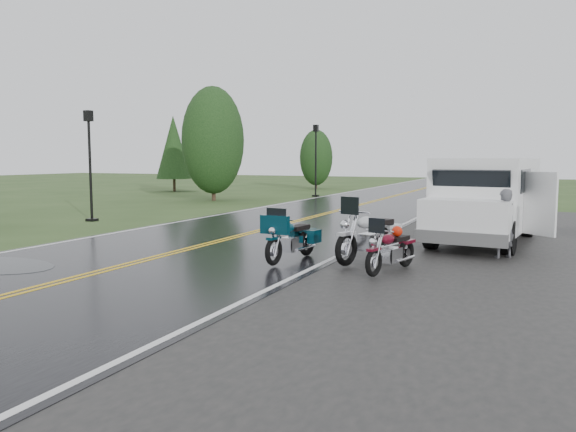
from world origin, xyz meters
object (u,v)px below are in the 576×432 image
object	(u,v)px
van_white	(432,203)
lamp_post_far_left	(316,160)
person_at_van	(504,225)
motorcycle_teal	(274,240)
motorcycle_red	(374,251)
motorcycle_silver	(346,235)
lamp_post_near_left	(90,166)

from	to	relation	value
van_white	lamp_post_far_left	size ratio (longest dim) A/B	1.38
person_at_van	motorcycle_teal	bearing A→B (deg)	-3.98
motorcycle_red	motorcycle_silver	bearing A→B (deg)	150.04
motorcycle_teal	lamp_post_far_left	size ratio (longest dim) A/B	0.47
motorcycle_teal	lamp_post_far_left	xyz separation A→B (m)	(-7.37, 21.29, 1.58)
person_at_van	lamp_post_far_left	bearing A→B (deg)	-97.00
person_at_van	lamp_post_near_left	size ratio (longest dim) A/B	0.39
lamp_post_near_left	lamp_post_far_left	bearing A→B (deg)	80.38
van_white	person_at_van	xyz separation A→B (m)	(1.73, -0.65, -0.39)
motorcycle_red	lamp_post_far_left	world-z (taller)	lamp_post_far_left
motorcycle_teal	lamp_post_far_left	bearing A→B (deg)	114.51
lamp_post_near_left	motorcycle_red	bearing A→B (deg)	-24.43
motorcycle_silver	van_white	size ratio (longest dim) A/B	0.40
van_white	lamp_post_far_left	bearing A→B (deg)	125.19
motorcycle_silver	motorcycle_red	bearing A→B (deg)	-27.06
motorcycle_teal	van_white	size ratio (longest dim) A/B	0.34
person_at_van	lamp_post_far_left	size ratio (longest dim) A/B	0.36
motorcycle_red	person_at_van	xyz separation A→B (m)	(2.12, 3.38, 0.24)
motorcycle_red	van_white	world-z (taller)	van_white
motorcycle_red	lamp_post_near_left	bearing A→B (deg)	169.54
motorcycle_silver	lamp_post_far_left	world-z (taller)	lamp_post_far_left
lamp_post_far_left	motorcycle_silver	bearing A→B (deg)	-67.02
van_white	lamp_post_far_left	distance (m)	20.17
van_white	person_at_van	world-z (taller)	van_white
motorcycle_red	van_white	bearing A→B (deg)	98.41
motorcycle_red	motorcycle_silver	xyz separation A→B (m)	(-0.81, 0.78, 0.16)
motorcycle_teal	van_white	world-z (taller)	van_white
motorcycle_silver	lamp_post_far_left	xyz separation A→B (m)	(-8.79, 20.74, 1.48)
motorcycle_teal	lamp_post_near_left	size ratio (longest dim) A/B	0.51
motorcycle_silver	person_at_van	bearing A→B (deg)	58.43
motorcycle_silver	lamp_post_near_left	bearing A→B (deg)	174.18
motorcycle_red	motorcycle_teal	bearing A→B (deg)	-171.77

